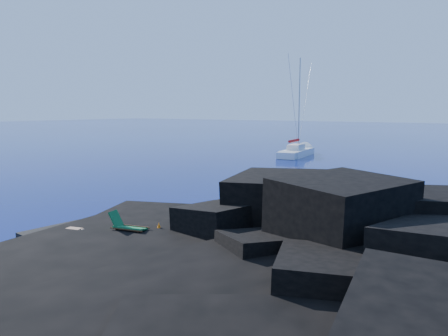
% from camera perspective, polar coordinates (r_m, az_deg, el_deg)
% --- Properties ---
extents(ground, '(400.00, 400.00, 0.00)m').
position_cam_1_polar(ground, '(24.05, -21.24, -7.59)').
color(ground, '#04083D').
rests_on(ground, ground).
extents(headland, '(24.00, 24.00, 3.60)m').
position_cam_1_polar(headland, '(18.12, 12.23, -12.23)').
color(headland, black).
rests_on(headland, ground).
extents(beach, '(9.08, 6.86, 0.70)m').
position_cam_1_polar(beach, '(20.90, -13.05, -9.54)').
color(beach, black).
rests_on(beach, ground).
extents(surf_foam, '(10.00, 8.00, 0.06)m').
position_cam_1_polar(surf_foam, '(23.71, -4.08, -7.29)').
color(surf_foam, white).
rests_on(surf_foam, ground).
extents(sailboat, '(4.29, 12.46, 12.81)m').
position_cam_1_polar(sailboat, '(58.30, 9.49, 1.55)').
color(sailboat, white).
rests_on(sailboat, ground).
extents(deck_chair, '(1.87, 1.15, 1.19)m').
position_cam_1_polar(deck_chair, '(20.59, -12.17, -7.03)').
color(deck_chair, '#166432').
rests_on(deck_chair, beach).
extents(towel, '(2.34, 1.54, 0.06)m').
position_cam_1_polar(towel, '(21.68, -18.97, -8.10)').
color(towel, white).
rests_on(towel, beach).
extents(sunbather, '(2.02, 0.97, 0.26)m').
position_cam_1_polar(sunbather, '(21.63, -18.99, -7.69)').
color(sunbather, tan).
rests_on(sunbather, towel).
extents(marker_cone, '(0.47, 0.47, 0.54)m').
position_cam_1_polar(marker_cone, '(20.77, -8.49, -7.74)').
color(marker_cone, orange).
rests_on(marker_cone, beach).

